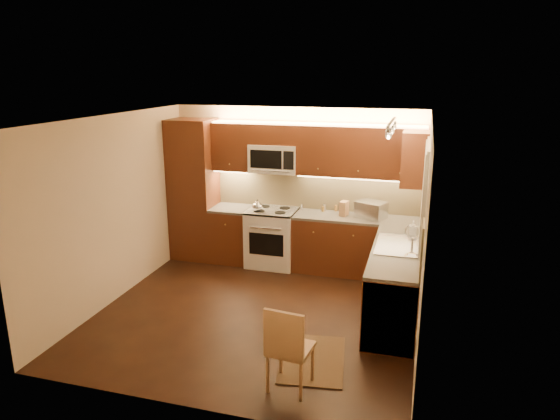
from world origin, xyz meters
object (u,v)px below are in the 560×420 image
(sink, at_px, (398,240))
(kettle, at_px, (257,205))
(toaster_oven, at_px, (371,210))
(dining_chair, at_px, (291,346))
(microwave, at_px, (274,158))
(stove, at_px, (272,237))
(knife_block, at_px, (344,208))
(soap_bottle, at_px, (413,228))

(sink, bearing_deg, kettle, 156.03)
(toaster_oven, relative_size, dining_chair, 0.46)
(microwave, bearing_deg, dining_chair, -70.91)
(kettle, bearing_deg, sink, -39.54)
(stove, relative_size, knife_block, 4.12)
(toaster_oven, bearing_deg, sink, -45.89)
(knife_block, bearing_deg, soap_bottle, -21.13)
(toaster_oven, distance_m, soap_bottle, 0.94)
(dining_chair, bearing_deg, microwave, 115.59)
(microwave, xyz_separation_m, knife_block, (1.13, -0.08, -0.71))
(stove, bearing_deg, soap_bottle, -16.89)
(toaster_oven, bearing_deg, soap_bottle, -25.39)
(kettle, bearing_deg, knife_block, -6.72)
(sink, relative_size, toaster_oven, 2.07)
(sink, distance_m, soap_bottle, 0.50)
(stove, height_order, kettle, kettle)
(soap_bottle, distance_m, dining_chair, 2.72)
(sink, relative_size, knife_block, 3.86)
(soap_bottle, bearing_deg, microwave, 155.95)
(kettle, distance_m, toaster_oven, 1.75)
(kettle, height_order, knife_block, knife_block)
(kettle, xyz_separation_m, toaster_oven, (1.74, 0.19, 0.01))
(sink, distance_m, knife_block, 1.47)
(kettle, xyz_separation_m, dining_chair, (1.32, -2.96, -0.56))
(stove, xyz_separation_m, microwave, (0.00, 0.14, 1.26))
(toaster_oven, bearing_deg, dining_chair, -74.94)
(stove, height_order, toaster_oven, toaster_oven)
(microwave, relative_size, dining_chair, 0.84)
(knife_block, bearing_deg, dining_chair, -76.75)
(soap_bottle, height_order, dining_chair, soap_bottle)
(toaster_oven, bearing_deg, knife_block, -159.48)
(microwave, relative_size, toaster_oven, 1.83)
(stove, xyz_separation_m, sink, (2.00, -1.12, 0.52))
(dining_chair, bearing_deg, sink, 72.67)
(microwave, height_order, toaster_oven, microwave)
(soap_bottle, bearing_deg, stove, 159.15)
(stove, distance_m, microwave, 1.27)
(sink, height_order, soap_bottle, soap_bottle)
(microwave, xyz_separation_m, soap_bottle, (2.17, -0.79, -0.72))
(sink, bearing_deg, dining_chair, -113.84)
(soap_bottle, relative_size, dining_chair, 0.23)
(microwave, distance_m, dining_chair, 3.66)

